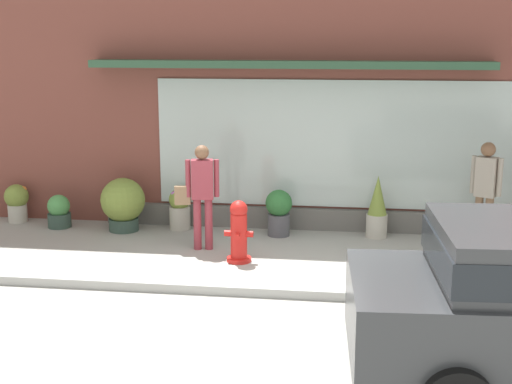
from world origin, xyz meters
TOP-DOWN VIEW (x-y plane):
  - ground_plane at (0.00, 0.00)m, footprint 60.00×60.00m
  - curb_strip at (0.00, -0.20)m, footprint 14.00×0.24m
  - storefront at (0.01, 3.19)m, footprint 14.00×0.81m
  - fire_hydrant at (-0.53, 1.09)m, footprint 0.42×0.39m
  - pedestrian_with_handbag at (-1.19, 1.60)m, footprint 0.68×0.25m
  - pedestrian_passerby at (3.09, 2.26)m, footprint 0.43×0.32m
  - potted_plant_doorstep at (1.49, 2.63)m, footprint 0.34×0.34m
  - potted_plant_trailing_edge at (-2.71, 2.47)m, footprint 0.74×0.74m
  - potted_plant_low_front at (-4.73, 2.75)m, footprint 0.42×0.42m
  - potted_plant_near_hydrant at (-0.10, 2.52)m, footprint 0.44×0.44m
  - potted_plant_corner_tall at (-3.87, 2.52)m, footprint 0.39×0.39m
  - potted_plant_by_entrance at (-1.80, 2.68)m, footprint 0.36×0.36m

SIDE VIEW (x-z plane):
  - ground_plane at x=0.00m, z-range 0.00..0.00m
  - curb_strip at x=0.00m, z-range 0.00..0.12m
  - potted_plant_corner_tall at x=-3.87m, z-range -0.01..0.56m
  - potted_plant_by_entrance at x=-1.80m, z-range 0.01..0.71m
  - potted_plant_low_front at x=-4.73m, z-range 0.04..0.71m
  - potted_plant_near_hydrant at x=-0.10m, z-range 0.03..0.80m
  - fire_hydrant at x=-0.53m, z-range -0.01..0.90m
  - potted_plant_trailing_edge at x=-2.71m, z-range 0.03..0.93m
  - potted_plant_doorstep at x=1.49m, z-range -0.03..0.99m
  - pedestrian_with_handbag at x=-1.19m, z-range 0.13..1.75m
  - pedestrian_passerby at x=3.09m, z-range 0.14..1.79m
  - storefront at x=0.01m, z-range -0.05..5.12m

